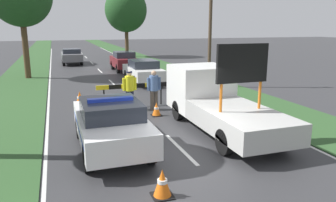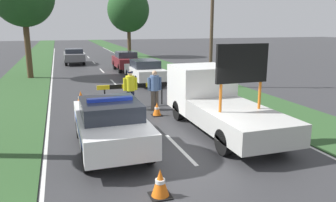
{
  "view_description": "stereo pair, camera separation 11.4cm",
  "coord_description": "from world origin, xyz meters",
  "px_view_note": "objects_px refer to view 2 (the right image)",
  "views": [
    {
      "loc": [
        -3.48,
        -8.2,
        3.75
      ],
      "look_at": [
        0.23,
        2.59,
        1.1
      ],
      "focal_mm": 35.0,
      "sensor_mm": 36.0,
      "label": 1
    },
    {
      "loc": [
        -3.37,
        -8.24,
        3.75
      ],
      "look_at": [
        0.23,
        2.59,
        1.1
      ],
      "focal_mm": 35.0,
      "sensor_mm": 36.0,
      "label": 2
    }
  ],
  "objects_px": {
    "work_truck": "(215,100)",
    "pedestrian_civilian": "(155,87)",
    "traffic_cone_near_police": "(160,183)",
    "traffic_cone_behind_barrier": "(157,109)",
    "utility_pole": "(212,25)",
    "traffic_cone_centre_front": "(213,102)",
    "police_officer": "(130,87)",
    "road_barrier": "(134,87)",
    "traffic_cone_near_truck": "(81,98)",
    "queued_car_suv_grey": "(74,56)",
    "roadside_tree_mid_left": "(128,10)",
    "queued_car_wagon_maroon": "(126,61)",
    "police_car": "(110,123)",
    "queued_car_van_white": "(145,71)"
  },
  "relations": [
    {
      "from": "work_truck",
      "to": "utility_pole",
      "type": "bearing_deg",
      "value": -110.88
    },
    {
      "from": "police_car",
      "to": "traffic_cone_centre_front",
      "type": "relative_size",
      "value": 8.17
    },
    {
      "from": "police_officer",
      "to": "pedestrian_civilian",
      "type": "bearing_deg",
      "value": 164.96
    },
    {
      "from": "road_barrier",
      "to": "traffic_cone_behind_barrier",
      "type": "xyz_separation_m",
      "value": [
        0.54,
        -1.93,
        -0.62
      ]
    },
    {
      "from": "queued_car_wagon_maroon",
      "to": "utility_pole",
      "type": "height_order",
      "value": "utility_pole"
    },
    {
      "from": "police_officer",
      "to": "utility_pole",
      "type": "height_order",
      "value": "utility_pole"
    },
    {
      "from": "traffic_cone_centre_front",
      "to": "queued_car_suv_grey",
      "type": "bearing_deg",
      "value": 104.54
    },
    {
      "from": "police_officer",
      "to": "traffic_cone_behind_barrier",
      "type": "relative_size",
      "value": 3.08
    },
    {
      "from": "road_barrier",
      "to": "traffic_cone_behind_barrier",
      "type": "relative_size",
      "value": 5.92
    },
    {
      "from": "queued_car_wagon_maroon",
      "to": "police_car",
      "type": "bearing_deg",
      "value": 77.23
    },
    {
      "from": "work_truck",
      "to": "pedestrian_civilian",
      "type": "distance_m",
      "value": 3.5
    },
    {
      "from": "traffic_cone_centre_front",
      "to": "traffic_cone_behind_barrier",
      "type": "bearing_deg",
      "value": -169.23
    },
    {
      "from": "road_barrier",
      "to": "traffic_cone_near_truck",
      "type": "height_order",
      "value": "road_barrier"
    },
    {
      "from": "work_truck",
      "to": "traffic_cone_near_police",
      "type": "distance_m",
      "value": 5.55
    },
    {
      "from": "work_truck",
      "to": "traffic_cone_near_police",
      "type": "xyz_separation_m",
      "value": [
        -3.46,
        -4.28,
        -0.73
      ]
    },
    {
      "from": "pedestrian_civilian",
      "to": "traffic_cone_behind_barrier",
      "type": "xyz_separation_m",
      "value": [
        -0.2,
        -1.0,
        -0.77
      ]
    },
    {
      "from": "roadside_tree_mid_left",
      "to": "pedestrian_civilian",
      "type": "bearing_deg",
      "value": -99.33
    },
    {
      "from": "roadside_tree_mid_left",
      "to": "queued_car_van_white",
      "type": "bearing_deg",
      "value": -98.73
    },
    {
      "from": "road_barrier",
      "to": "traffic_cone_near_truck",
      "type": "relative_size",
      "value": 4.92
    },
    {
      "from": "work_truck",
      "to": "pedestrian_civilian",
      "type": "xyz_separation_m",
      "value": [
        -1.42,
        3.2,
        -0.0
      ]
    },
    {
      "from": "queued_car_wagon_maroon",
      "to": "traffic_cone_near_police",
      "type": "bearing_deg",
      "value": 80.78
    },
    {
      "from": "police_officer",
      "to": "queued_car_suv_grey",
      "type": "distance_m",
      "value": 19.55
    },
    {
      "from": "work_truck",
      "to": "queued_car_suv_grey",
      "type": "xyz_separation_m",
      "value": [
        -3.97,
        23.04,
        -0.24
      ]
    },
    {
      "from": "traffic_cone_centre_front",
      "to": "queued_car_suv_grey",
      "type": "relative_size",
      "value": 0.13
    },
    {
      "from": "traffic_cone_near_truck",
      "to": "traffic_cone_behind_barrier",
      "type": "relative_size",
      "value": 1.2
    },
    {
      "from": "police_officer",
      "to": "work_truck",
      "type": "bearing_deg",
      "value": 128.41
    },
    {
      "from": "queued_car_wagon_maroon",
      "to": "roadside_tree_mid_left",
      "type": "relative_size",
      "value": 0.5
    },
    {
      "from": "traffic_cone_near_truck",
      "to": "roadside_tree_mid_left",
      "type": "height_order",
      "value": "roadside_tree_mid_left"
    },
    {
      "from": "traffic_cone_behind_barrier",
      "to": "police_car",
      "type": "bearing_deg",
      "value": -127.04
    },
    {
      "from": "utility_pole",
      "to": "traffic_cone_near_police",
      "type": "bearing_deg",
      "value": -120.22
    },
    {
      "from": "pedestrian_civilian",
      "to": "traffic_cone_behind_barrier",
      "type": "distance_m",
      "value": 1.27
    },
    {
      "from": "traffic_cone_near_truck",
      "to": "roadside_tree_mid_left",
      "type": "relative_size",
      "value": 0.09
    },
    {
      "from": "traffic_cone_centre_front",
      "to": "queued_car_van_white",
      "type": "xyz_separation_m",
      "value": [
        -1.35,
        7.59,
        0.52
      ]
    },
    {
      "from": "queued_car_van_white",
      "to": "police_car",
      "type": "bearing_deg",
      "value": 70.61
    },
    {
      "from": "police_car",
      "to": "traffic_cone_behind_barrier",
      "type": "xyz_separation_m",
      "value": [
        2.44,
        3.23,
        -0.55
      ]
    },
    {
      "from": "work_truck",
      "to": "queued_car_van_white",
      "type": "distance_m",
      "value": 10.34
    },
    {
      "from": "work_truck",
      "to": "pedestrian_civilian",
      "type": "height_order",
      "value": "work_truck"
    },
    {
      "from": "traffic_cone_centre_front",
      "to": "utility_pole",
      "type": "height_order",
      "value": "utility_pole"
    },
    {
      "from": "traffic_cone_behind_barrier",
      "to": "utility_pole",
      "type": "height_order",
      "value": "utility_pole"
    },
    {
      "from": "queued_car_suv_grey",
      "to": "roadside_tree_mid_left",
      "type": "xyz_separation_m",
      "value": [
        6.72,
        5.58,
        4.67
      ]
    },
    {
      "from": "police_officer",
      "to": "traffic_cone_near_truck",
      "type": "height_order",
      "value": "police_officer"
    },
    {
      "from": "traffic_cone_near_police",
      "to": "queued_car_van_white",
      "type": "height_order",
      "value": "queued_car_van_white"
    },
    {
      "from": "queued_car_suv_grey",
      "to": "road_barrier",
      "type": "bearing_deg",
      "value": 95.45
    },
    {
      "from": "traffic_cone_near_truck",
      "to": "roadside_tree_mid_left",
      "type": "bearing_deg",
      "value": 72.76
    },
    {
      "from": "road_barrier",
      "to": "queued_car_suv_grey",
      "type": "height_order",
      "value": "queued_car_suv_grey"
    },
    {
      "from": "work_truck",
      "to": "traffic_cone_near_police",
      "type": "height_order",
      "value": "work_truck"
    },
    {
      "from": "traffic_cone_behind_barrier",
      "to": "utility_pole",
      "type": "relative_size",
      "value": 0.08
    },
    {
      "from": "work_truck",
      "to": "traffic_cone_behind_barrier",
      "type": "relative_size",
      "value": 10.69
    },
    {
      "from": "utility_pole",
      "to": "traffic_cone_near_truck",
      "type": "bearing_deg",
      "value": -163.52
    },
    {
      "from": "queued_car_suv_grey",
      "to": "traffic_cone_behind_barrier",
      "type": "bearing_deg",
      "value": 96.43
    }
  ]
}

